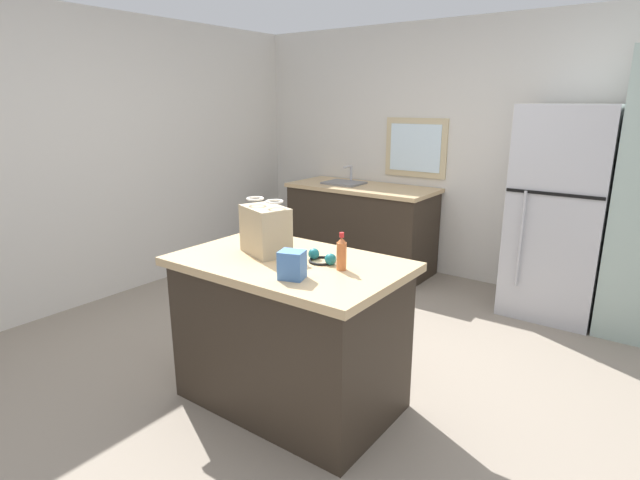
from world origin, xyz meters
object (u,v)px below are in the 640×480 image
object	(u,v)px
kitchen_island	(290,332)
small_box	(292,265)
shopping_bag	(266,230)
bottle	(342,253)
refrigerator	(560,213)
ear_defenders	(322,258)

from	to	relation	value
kitchen_island	small_box	distance (m)	0.60
shopping_bag	bottle	bearing A→B (deg)	1.33
small_box	bottle	world-z (taller)	bottle
refrigerator	small_box	xyz separation A→B (m)	(-0.73, -2.61, 0.10)
shopping_bag	bottle	size ratio (longest dim) A/B	1.69
small_box	bottle	bearing A→B (deg)	64.48
bottle	ear_defenders	xyz separation A→B (m)	(-0.16, 0.05, -0.07)
shopping_bag	ear_defenders	bearing A→B (deg)	9.42
shopping_bag	small_box	world-z (taller)	shopping_bag
kitchen_island	ear_defenders	xyz separation A→B (m)	(0.17, 0.08, 0.47)
small_box	kitchen_island	bearing A→B (deg)	132.94
refrigerator	small_box	bearing A→B (deg)	-105.70
kitchen_island	small_box	bearing A→B (deg)	-47.06
kitchen_island	refrigerator	distance (m)	2.60
refrigerator	shopping_bag	world-z (taller)	refrigerator
ear_defenders	bottle	bearing A→B (deg)	-16.46
kitchen_island	bottle	world-z (taller)	bottle
kitchen_island	shopping_bag	xyz separation A→B (m)	(-0.19, 0.02, 0.59)
small_box	ear_defenders	distance (m)	0.31
refrigerator	ear_defenders	xyz separation A→B (m)	(-0.77, -2.30, 0.05)
small_box	ear_defenders	world-z (taller)	small_box
kitchen_island	ear_defenders	distance (m)	0.51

